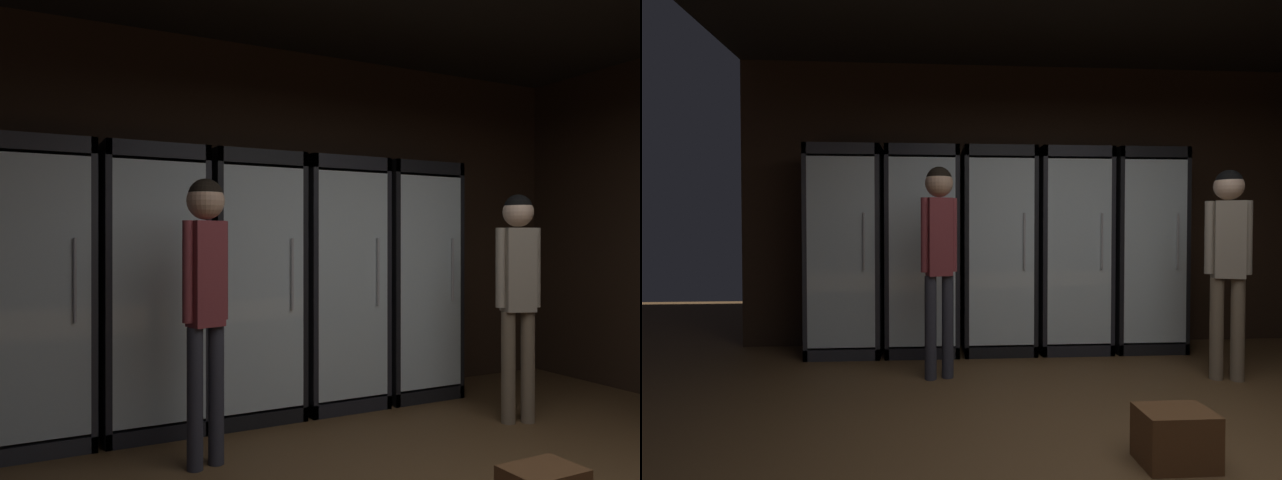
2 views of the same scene
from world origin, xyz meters
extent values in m
cube|color=black|center=(0.00, 3.03, 1.40)|extent=(6.00, 0.06, 2.80)
cube|color=#2B2B30|center=(-1.94, 2.96, 0.95)|extent=(0.66, 0.04, 1.91)
cube|color=#2B2B30|center=(-1.63, 2.70, 0.95)|extent=(0.04, 0.56, 1.91)
cube|color=#2B2B30|center=(-1.94, 2.70, 1.86)|extent=(0.66, 0.56, 0.10)
cube|color=#2B2B30|center=(-1.94, 2.70, 0.05)|extent=(0.66, 0.56, 0.10)
cube|color=white|center=(-1.94, 2.93, 0.95)|extent=(0.58, 0.02, 1.67)
cube|color=silver|center=(-1.94, 2.43, 0.95)|extent=(0.58, 0.02, 1.67)
cylinder|color=#B2B2B7|center=(-1.74, 2.41, 1.05)|extent=(0.02, 0.02, 0.50)
cube|color=silver|center=(-1.94, 2.70, 0.12)|extent=(0.56, 0.48, 0.02)
cylinder|color=#9EAD99|center=(-2.01, 2.75, 0.22)|extent=(0.07, 0.07, 0.18)
cylinder|color=#9EAD99|center=(-2.01, 2.75, 0.36)|extent=(0.02, 0.02, 0.10)
cylinder|color=#B2332D|center=(-2.01, 2.75, 0.21)|extent=(0.07, 0.07, 0.05)
cylinder|color=brown|center=(-1.86, 2.65, 0.23)|extent=(0.07, 0.07, 0.20)
cylinder|color=brown|center=(-1.86, 2.65, 0.36)|extent=(0.02, 0.02, 0.07)
cylinder|color=beige|center=(-1.86, 2.65, 0.20)|extent=(0.07, 0.07, 0.08)
cylinder|color=gray|center=(-1.73, 2.70, 0.22)|extent=(0.06, 0.06, 0.18)
cylinder|color=gray|center=(-1.73, 2.70, 0.36)|extent=(0.02, 0.02, 0.08)
cylinder|color=#2D2D33|center=(-1.73, 2.70, 0.22)|extent=(0.07, 0.07, 0.06)
cube|color=silver|center=(-1.94, 2.70, 0.67)|extent=(0.56, 0.48, 0.02)
cylinder|color=black|center=(-2.00, 2.70, 0.77)|extent=(0.07, 0.07, 0.18)
cylinder|color=black|center=(-2.00, 2.70, 0.90)|extent=(0.03, 0.03, 0.08)
cylinder|color=tan|center=(-2.00, 2.70, 0.75)|extent=(0.08, 0.08, 0.05)
cylinder|color=#336B38|center=(-1.86, 2.73, 0.78)|extent=(0.07, 0.07, 0.21)
cylinder|color=#336B38|center=(-1.86, 2.73, 0.93)|extent=(0.03, 0.03, 0.08)
cylinder|color=beige|center=(-1.86, 2.73, 0.78)|extent=(0.08, 0.08, 0.07)
cylinder|color=black|center=(-1.72, 2.68, 0.80)|extent=(0.08, 0.08, 0.24)
cylinder|color=black|center=(-1.72, 2.68, 0.95)|extent=(0.02, 0.02, 0.06)
cylinder|color=white|center=(-1.72, 2.68, 0.78)|extent=(0.08, 0.08, 0.06)
cube|color=silver|center=(-1.94, 2.70, 1.23)|extent=(0.56, 0.48, 0.02)
cylinder|color=#336B38|center=(-2.00, 2.75, 1.34)|extent=(0.06, 0.06, 0.21)
cylinder|color=#336B38|center=(-2.00, 2.75, 1.48)|extent=(0.02, 0.02, 0.08)
cylinder|color=#2D2D33|center=(-2.00, 2.75, 1.34)|extent=(0.07, 0.07, 0.08)
cylinder|color=brown|center=(-1.87, 2.67, 1.35)|extent=(0.07, 0.07, 0.23)
cylinder|color=brown|center=(-1.87, 2.67, 1.50)|extent=(0.02, 0.02, 0.08)
cylinder|color=beige|center=(-1.87, 2.67, 1.32)|extent=(0.07, 0.07, 0.06)
cylinder|color=black|center=(-1.72, 2.69, 1.33)|extent=(0.06, 0.06, 0.20)
cylinder|color=black|center=(-1.72, 2.69, 1.47)|extent=(0.02, 0.02, 0.08)
cylinder|color=beige|center=(-1.72, 2.69, 1.33)|extent=(0.07, 0.07, 0.05)
cube|color=black|center=(-1.23, 2.96, 0.95)|extent=(0.66, 0.04, 1.91)
cube|color=black|center=(-1.54, 2.70, 0.95)|extent=(0.04, 0.56, 1.91)
cube|color=black|center=(-0.92, 2.70, 0.95)|extent=(0.04, 0.56, 1.91)
cube|color=black|center=(-1.23, 2.70, 1.86)|extent=(0.66, 0.56, 0.10)
cube|color=black|center=(-1.23, 2.70, 0.05)|extent=(0.66, 0.56, 0.10)
cube|color=white|center=(-1.23, 2.93, 0.95)|extent=(0.58, 0.02, 1.67)
cube|color=silver|center=(-1.23, 2.43, 0.95)|extent=(0.58, 0.02, 1.67)
cylinder|color=#B2B2B7|center=(-1.03, 2.41, 1.05)|extent=(0.02, 0.02, 0.50)
cube|color=silver|center=(-1.23, 2.70, 0.12)|extent=(0.56, 0.48, 0.02)
cylinder|color=#336B38|center=(-1.43, 2.73, 0.22)|extent=(0.06, 0.06, 0.19)
cylinder|color=#336B38|center=(-1.43, 2.73, 0.35)|extent=(0.02, 0.02, 0.06)
cylinder|color=#2D2D33|center=(-1.43, 2.73, 0.22)|extent=(0.07, 0.07, 0.06)
cylinder|color=gray|center=(-1.24, 2.69, 0.22)|extent=(0.07, 0.07, 0.19)
cylinder|color=gray|center=(-1.24, 2.69, 0.36)|extent=(0.03, 0.03, 0.10)
cylinder|color=white|center=(-1.24, 2.69, 0.23)|extent=(0.08, 0.08, 0.07)
cylinder|color=gray|center=(-1.04, 2.71, 0.23)|extent=(0.08, 0.08, 0.21)
cylinder|color=gray|center=(-1.04, 2.71, 0.38)|extent=(0.03, 0.03, 0.10)
cylinder|color=#2D2D33|center=(-1.04, 2.71, 0.21)|extent=(0.08, 0.08, 0.08)
cube|color=silver|center=(-1.23, 2.70, 0.67)|extent=(0.56, 0.48, 0.02)
cylinder|color=black|center=(-1.37, 2.68, 0.80)|extent=(0.07, 0.07, 0.24)
cylinder|color=black|center=(-1.37, 2.68, 0.96)|extent=(0.02, 0.02, 0.10)
cylinder|color=white|center=(-1.37, 2.68, 0.78)|extent=(0.08, 0.08, 0.07)
cylinder|color=brown|center=(-1.08, 2.74, 0.79)|extent=(0.08, 0.08, 0.22)
cylinder|color=brown|center=(-1.08, 2.74, 0.95)|extent=(0.02, 0.02, 0.09)
cylinder|color=white|center=(-1.08, 2.74, 0.79)|extent=(0.08, 0.08, 0.08)
cube|color=silver|center=(-1.23, 2.70, 1.23)|extent=(0.56, 0.48, 0.02)
cylinder|color=black|center=(-1.38, 2.67, 1.35)|extent=(0.07, 0.07, 0.23)
cylinder|color=black|center=(-1.38, 2.67, 1.50)|extent=(0.02, 0.02, 0.08)
cylinder|color=beige|center=(-1.38, 2.67, 1.33)|extent=(0.07, 0.07, 0.07)
cylinder|color=black|center=(-1.09, 2.69, 1.33)|extent=(0.08, 0.08, 0.19)
cylinder|color=black|center=(-1.09, 2.69, 1.46)|extent=(0.03, 0.03, 0.07)
cylinder|color=tan|center=(-1.09, 2.69, 1.32)|extent=(0.08, 0.08, 0.05)
cube|color=black|center=(-0.53, 2.96, 0.95)|extent=(0.66, 0.04, 1.91)
cube|color=black|center=(-0.84, 2.70, 0.95)|extent=(0.04, 0.56, 1.91)
cube|color=black|center=(-0.21, 2.70, 0.95)|extent=(0.04, 0.56, 1.91)
cube|color=black|center=(-0.53, 2.70, 1.86)|extent=(0.66, 0.56, 0.10)
cube|color=black|center=(-0.53, 2.70, 0.05)|extent=(0.66, 0.56, 0.10)
cube|color=white|center=(-0.53, 2.93, 0.95)|extent=(0.58, 0.02, 1.67)
cube|color=silver|center=(-0.53, 2.43, 0.95)|extent=(0.58, 0.02, 1.67)
cylinder|color=#B2B2B7|center=(-0.33, 2.41, 1.05)|extent=(0.02, 0.02, 0.50)
cube|color=silver|center=(-0.53, 2.70, 0.12)|extent=(0.56, 0.48, 0.02)
cylinder|color=#336B38|center=(-0.71, 2.67, 0.23)|extent=(0.07, 0.07, 0.21)
cylinder|color=#336B38|center=(-0.71, 2.67, 0.39)|extent=(0.02, 0.02, 0.09)
cylinder|color=tan|center=(-0.71, 2.67, 0.21)|extent=(0.07, 0.07, 0.07)
cylinder|color=#9EAD99|center=(-0.52, 2.66, 0.25)|extent=(0.08, 0.08, 0.24)
cylinder|color=#9EAD99|center=(-0.52, 2.66, 0.42)|extent=(0.03, 0.03, 0.10)
cylinder|color=#B2332D|center=(-0.52, 2.66, 0.24)|extent=(0.08, 0.08, 0.08)
cylinder|color=#9EAD99|center=(-0.34, 2.67, 0.24)|extent=(0.08, 0.08, 0.22)
cylinder|color=#9EAD99|center=(-0.34, 2.67, 0.40)|extent=(0.02, 0.02, 0.10)
cylinder|color=#B2332D|center=(-0.34, 2.67, 0.22)|extent=(0.08, 0.08, 0.06)
cube|color=silver|center=(-0.53, 2.70, 0.53)|extent=(0.56, 0.48, 0.02)
cylinder|color=gray|center=(-0.71, 2.69, 0.66)|extent=(0.07, 0.07, 0.24)
cylinder|color=gray|center=(-0.71, 2.69, 0.81)|extent=(0.02, 0.02, 0.06)
cylinder|color=#B2332D|center=(-0.71, 2.69, 0.64)|extent=(0.07, 0.07, 0.09)
cylinder|color=#194723|center=(-0.53, 2.72, 0.64)|extent=(0.07, 0.07, 0.19)
cylinder|color=#194723|center=(-0.53, 2.72, 0.76)|extent=(0.03, 0.03, 0.07)
cylinder|color=#B2332D|center=(-0.53, 2.72, 0.63)|extent=(0.08, 0.08, 0.06)
cylinder|color=brown|center=(-0.34, 2.74, 0.64)|extent=(0.07, 0.07, 0.19)
cylinder|color=brown|center=(-0.34, 2.74, 0.77)|extent=(0.03, 0.03, 0.07)
cylinder|color=#B2332D|center=(-0.34, 2.74, 0.62)|extent=(0.08, 0.08, 0.07)
cube|color=silver|center=(-0.53, 2.70, 0.95)|extent=(0.56, 0.48, 0.02)
cylinder|color=#9EAD99|center=(-0.72, 2.74, 1.05)|extent=(0.06, 0.06, 0.19)
cylinder|color=#9EAD99|center=(-0.72, 2.74, 1.19)|extent=(0.02, 0.02, 0.08)
cylinder|color=#2D2D33|center=(-0.72, 2.74, 1.06)|extent=(0.07, 0.07, 0.06)
cylinder|color=black|center=(-0.53, 2.73, 1.06)|extent=(0.06, 0.06, 0.20)
cylinder|color=black|center=(-0.53, 2.73, 1.21)|extent=(0.02, 0.02, 0.09)
cylinder|color=beige|center=(-0.53, 2.73, 1.07)|extent=(0.07, 0.07, 0.07)
cylinder|color=black|center=(-0.34, 2.72, 1.07)|extent=(0.08, 0.08, 0.22)
cylinder|color=black|center=(-0.34, 2.72, 1.21)|extent=(0.02, 0.02, 0.08)
cylinder|color=#B2332D|center=(-0.34, 2.72, 1.06)|extent=(0.08, 0.08, 0.08)
cube|color=silver|center=(-0.53, 2.70, 1.36)|extent=(0.56, 0.48, 0.02)
cylinder|color=gray|center=(-0.74, 2.75, 1.47)|extent=(0.08, 0.08, 0.19)
cylinder|color=gray|center=(-0.74, 2.75, 1.60)|extent=(0.03, 0.03, 0.08)
cylinder|color=white|center=(-0.74, 2.75, 1.46)|extent=(0.08, 0.08, 0.05)
cylinder|color=#336B38|center=(-0.59, 2.68, 1.49)|extent=(0.08, 0.08, 0.24)
cylinder|color=#336B38|center=(-0.59, 2.68, 1.64)|extent=(0.03, 0.03, 0.07)
cylinder|color=beige|center=(-0.59, 2.68, 1.49)|extent=(0.08, 0.08, 0.07)
cylinder|color=#194723|center=(-0.46, 2.70, 1.48)|extent=(0.06, 0.06, 0.22)
cylinder|color=#194723|center=(-0.46, 2.70, 1.64)|extent=(0.02, 0.02, 0.10)
cylinder|color=#B2332D|center=(-0.46, 2.70, 1.48)|extent=(0.07, 0.07, 0.06)
cylinder|color=#336B38|center=(-0.31, 2.75, 1.47)|extent=(0.07, 0.07, 0.21)
cylinder|color=#336B38|center=(-0.31, 2.75, 1.61)|extent=(0.03, 0.03, 0.07)
cylinder|color=#B2332D|center=(-0.31, 2.75, 1.46)|extent=(0.08, 0.08, 0.06)
cube|color=black|center=(0.18, 2.96, 0.95)|extent=(0.66, 0.04, 1.91)
cube|color=black|center=(-0.13, 2.70, 0.95)|extent=(0.04, 0.56, 1.91)
cube|color=black|center=(0.49, 2.70, 0.95)|extent=(0.04, 0.56, 1.91)
cube|color=black|center=(0.18, 2.70, 1.86)|extent=(0.66, 0.56, 0.10)
cube|color=black|center=(0.18, 2.70, 0.05)|extent=(0.66, 0.56, 0.10)
cube|color=white|center=(0.18, 2.93, 0.95)|extent=(0.58, 0.02, 1.67)
cube|color=silver|center=(0.18, 2.43, 0.95)|extent=(0.58, 0.02, 1.67)
cylinder|color=#B2B2B7|center=(0.38, 2.41, 1.05)|extent=(0.02, 0.02, 0.50)
cube|color=silver|center=(0.18, 2.70, 0.12)|extent=(0.56, 0.48, 0.02)
cylinder|color=gray|center=(0.00, 2.68, 0.23)|extent=(0.08, 0.08, 0.21)
cylinder|color=gray|center=(0.00, 2.68, 0.39)|extent=(0.03, 0.03, 0.09)
cylinder|color=white|center=(0.00, 2.68, 0.22)|extent=(0.08, 0.08, 0.07)
cylinder|color=brown|center=(0.18, 2.66, 0.25)|extent=(0.07, 0.07, 0.24)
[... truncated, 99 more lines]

